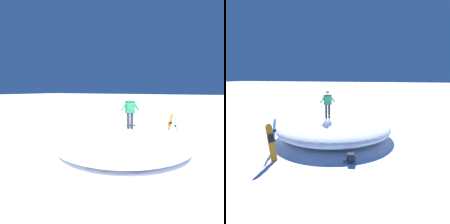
# 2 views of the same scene
# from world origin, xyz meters

# --- Properties ---
(ground) EXTENTS (240.00, 240.00, 0.00)m
(ground) POSITION_xyz_m (0.00, 0.00, 0.00)
(ground) COLOR white
(snow_mound) EXTENTS (9.09, 9.19, 1.19)m
(snow_mound) POSITION_xyz_m (-0.03, 0.21, 0.60)
(snow_mound) COLOR white
(snow_mound) RESTS_ON ground
(snowboarder_standing) EXTENTS (0.77, 0.78, 1.66)m
(snowboarder_standing) POSITION_xyz_m (0.18, -0.12, 2.14)
(snowboarder_standing) COLOR black
(snowboarder_standing) RESTS_ON snow_mound
(snowboard_primary_upright) EXTENTS (0.33, 0.30, 1.64)m
(snowboard_primary_upright) POSITION_xyz_m (2.95, -1.96, 0.85)
(snowboard_primary_upright) COLOR #2672BF
(snowboard_primary_upright) RESTS_ON ground
(snowboard_secondary_upright) EXTENTS (0.44, 0.47, 1.64)m
(snowboard_secondary_upright) POSITION_xyz_m (3.92, -1.41, 0.85)
(snowboard_secondary_upright) COLOR orange
(snowboard_secondary_upright) RESTS_ON ground
(backpack_near) EXTENTS (0.34, 0.57, 0.43)m
(backpack_near) POSITION_xyz_m (3.20, 2.01, 0.22)
(backpack_near) COLOR #1E2333
(backpack_near) RESTS_ON ground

